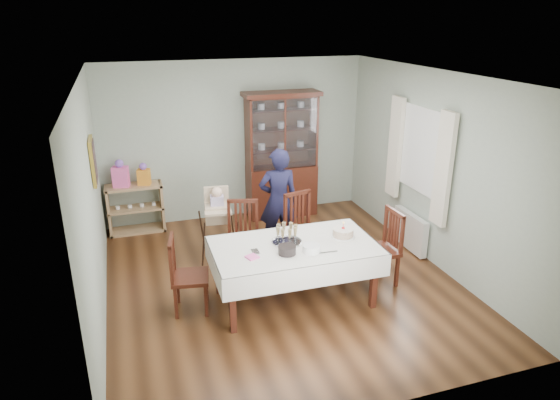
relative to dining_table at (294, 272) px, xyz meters
name	(u,v)px	position (x,y,z in m)	size (l,w,h in m)	color
floor	(281,280)	(0.00, 0.52, -0.38)	(5.00, 5.00, 0.00)	#593319
room_shell	(268,148)	(0.00, 1.05, 1.32)	(5.00, 5.00, 5.00)	#9EAA99
dining_table	(294,272)	(0.00, 0.00, 0.00)	(2.02, 1.18, 0.76)	#451711
china_cabinet	(282,153)	(0.75, 2.78, 0.74)	(1.30, 0.48, 2.18)	#451711
sideboard	(136,208)	(-1.75, 2.80, 0.02)	(0.90, 0.38, 0.80)	tan
picture_frame	(93,161)	(-2.22, 1.32, 1.27)	(0.04, 0.48, 0.58)	gold
window	(422,150)	(2.22, 0.82, 1.17)	(0.04, 1.02, 1.22)	white
curtain_left	(443,170)	(2.16, 0.20, 1.07)	(0.07, 0.30, 1.55)	silver
curtain_right	(395,147)	(2.16, 1.44, 1.07)	(0.07, 0.30, 1.55)	silver
radiator	(410,231)	(2.16, 0.82, -0.08)	(0.10, 0.80, 0.55)	white
chair_far_left	(243,252)	(-0.42, 0.93, -0.09)	(0.56, 0.56, 1.00)	#451711
chair_far_right	(304,243)	(0.48, 0.92, -0.08)	(0.55, 0.55, 1.02)	#451711
chair_end_left	(190,289)	(-1.27, 0.18, -0.10)	(0.50, 0.50, 0.95)	#451711
chair_end_right	(379,262)	(1.22, 0.07, -0.09)	(0.47, 0.47, 1.01)	#451711
woman	(278,201)	(0.25, 1.42, 0.41)	(0.58, 0.38, 1.59)	black
high_chair	(218,230)	(-0.65, 1.48, 0.04)	(0.54, 0.54, 1.08)	black
champagne_tray	(287,237)	(-0.07, 0.09, 0.45)	(0.37, 0.37, 0.23)	silver
birthday_cake	(343,233)	(0.66, 0.03, 0.43)	(0.30, 0.30, 0.21)	white
plate_stack_dark	(287,250)	(-0.16, -0.20, 0.43)	(0.21, 0.21, 0.10)	black
plate_stack_white	(311,249)	(0.13, -0.24, 0.42)	(0.21, 0.21, 0.09)	white
napkin_stack	(252,257)	(-0.57, -0.17, 0.38)	(0.13, 0.13, 0.02)	#FF5DB1
cutlery	(253,252)	(-0.53, -0.03, 0.38)	(0.10, 0.15, 0.01)	silver
cake_knife	(326,252)	(0.28, -0.31, 0.38)	(0.28, 0.02, 0.01)	silver
gift_bag_pink	(120,175)	(-1.93, 2.78, 0.61)	(0.27, 0.21, 0.45)	#FF5DB1
gift_bag_orange	(144,175)	(-1.58, 2.78, 0.58)	(0.22, 0.18, 0.36)	orange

